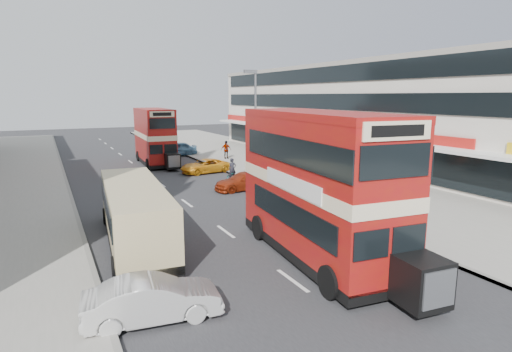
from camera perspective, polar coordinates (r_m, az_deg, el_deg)
ground at (r=13.62m, az=9.57°, el=-16.95°), size 160.00×160.00×0.00m
road_surface at (r=31.16m, az=-12.67°, el=-1.14°), size 12.00×90.00×0.01m
pavement_right at (r=35.90m, az=6.21°, el=0.74°), size 12.00×90.00×0.15m
kerb_left at (r=30.30m, az=-23.92°, el=-2.01°), size 0.20×90.00×0.16m
kerb_right at (r=33.10m, az=-2.40°, el=-0.06°), size 0.20×90.00×0.16m
commercial_row at (r=41.77m, az=14.12°, el=8.27°), size 9.90×46.20×9.30m
street_lamp at (r=30.92m, az=-0.20°, el=7.98°), size 1.00×0.20×8.12m
bus_main at (r=16.37m, az=8.48°, el=-1.27°), size 3.57×10.27×5.54m
bus_second at (r=40.35m, az=-13.56°, el=5.26°), size 2.86×9.14×4.98m
coach at (r=18.87m, az=-16.07°, el=-4.67°), size 3.02×9.21×2.40m
car_left_front at (r=12.76m, az=-13.79°, el=-15.93°), size 4.00×1.81×1.27m
car_right_a at (r=28.65m, az=-1.61°, el=-0.69°), size 4.23×1.87×1.21m
car_right_b at (r=35.14m, az=-6.88°, el=1.34°), size 4.40×2.48×1.16m
car_right_c at (r=45.56m, az=-10.79°, el=3.60°), size 4.49×2.05×1.49m
pedestrian_near at (r=27.72m, az=7.45°, el=-0.24°), size 0.76×0.63×1.79m
pedestrian_far at (r=42.01m, az=-4.08°, el=3.57°), size 1.06×0.47×1.78m
cyclist at (r=30.35m, az=-3.20°, el=0.01°), size 0.70×1.77×1.92m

